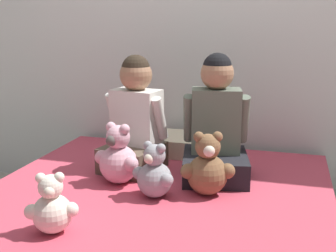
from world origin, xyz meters
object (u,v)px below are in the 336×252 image
at_px(teddy_bear_between_children, 154,174).
at_px(teddy_bear_at_foot_of_bed, 52,208).
at_px(teddy_bear_held_by_right_child, 207,168).
at_px(bed, 149,238).
at_px(child_on_right, 216,128).
at_px(child_on_left, 135,120).
at_px(teddy_bear_held_by_left_child, 118,158).
at_px(pillow_at_headboard, 187,145).

xyz_separation_m(teddy_bear_between_children, teddy_bear_at_foot_of_bed, (-0.28, -0.44, -0.01)).
bearing_deg(teddy_bear_held_by_right_child, bed, -164.77).
distance_m(child_on_right, teddy_bear_at_foot_of_bed, 0.96).
relative_size(child_on_left, teddy_bear_held_by_left_child, 2.02).
bearing_deg(pillow_at_headboard, child_on_left, -120.94).
xyz_separation_m(teddy_bear_held_by_left_child, teddy_bear_held_by_right_child, (0.47, -0.02, -0.00)).
bearing_deg(teddy_bear_held_by_left_child, child_on_right, 43.81).
distance_m(bed, teddy_bear_held_by_right_child, 0.43).
distance_m(bed, teddy_bear_held_by_left_child, 0.43).
distance_m(child_on_right, teddy_bear_between_children, 0.45).
bearing_deg(pillow_at_headboard, bed, -90.00).
bearing_deg(teddy_bear_at_foot_of_bed, teddy_bear_held_by_right_child, 23.51).
relative_size(teddy_bear_held_by_left_child, pillow_at_headboard, 0.63).
height_order(bed, teddy_bear_held_by_right_child, teddy_bear_held_by_right_child).
distance_m(teddy_bear_at_foot_of_bed, pillow_at_headboard, 1.19).
distance_m(child_on_left, child_on_right, 0.45).
bearing_deg(bed, child_on_left, 117.42).
xyz_separation_m(child_on_right, teddy_bear_held_by_right_child, (0.01, -0.26, -0.13)).
xyz_separation_m(bed, child_on_right, (0.24, 0.41, 0.46)).
height_order(teddy_bear_held_by_right_child, teddy_bear_at_foot_of_bed, teddy_bear_held_by_right_child).
xyz_separation_m(child_on_left, teddy_bear_between_children, (0.23, -0.35, -0.17)).
bearing_deg(teddy_bear_held_by_right_child, teddy_bear_held_by_left_child, 160.29).
xyz_separation_m(child_on_right, teddy_bear_held_by_left_child, (-0.46, -0.24, -0.13)).
distance_m(bed, teddy_bear_at_foot_of_bed, 0.55).
bearing_deg(pillow_at_headboard, teddy_bear_held_by_right_child, -68.07).
distance_m(child_on_left, teddy_bear_at_foot_of_bed, 0.82).
height_order(bed, child_on_right, child_on_right).
height_order(bed, child_on_left, child_on_left).
height_order(teddy_bear_between_children, teddy_bear_at_foot_of_bed, teddy_bear_between_children).
relative_size(teddy_bear_held_by_left_child, teddy_bear_at_foot_of_bed, 1.28).
bearing_deg(teddy_bear_held_by_left_child, bed, -22.17).
bearing_deg(teddy_bear_between_children, teddy_bear_held_by_left_child, 171.38).
distance_m(teddy_bear_held_by_left_child, pillow_at_headboard, 0.63).
bearing_deg(teddy_bear_held_by_right_child, teddy_bear_at_foot_of_bed, -150.52).
height_order(teddy_bear_held_by_left_child, pillow_at_headboard, teddy_bear_held_by_left_child).
bearing_deg(child_on_right, teddy_bear_at_foot_of_bed, -133.78).
relative_size(bed, teddy_bear_held_by_right_child, 6.15).
bearing_deg(child_on_right, teddy_bear_held_by_right_child, -99.91).
relative_size(bed, teddy_bear_held_by_left_child, 6.04).
relative_size(child_on_left, pillow_at_headboard, 1.27).
height_order(child_on_left, teddy_bear_between_children, child_on_left).
distance_m(teddy_bear_held_by_right_child, teddy_bear_between_children, 0.25).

